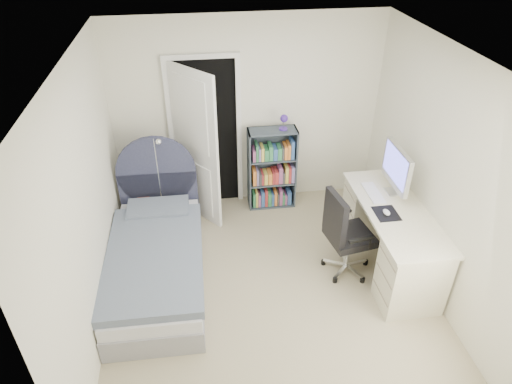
{
  "coord_description": "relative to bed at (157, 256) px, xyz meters",
  "views": [
    {
      "loc": [
        -0.67,
        -3.55,
        3.61
      ],
      "look_at": [
        -0.09,
        0.43,
        0.97
      ],
      "focal_mm": 32.0,
      "sensor_mm": 36.0,
      "label": 1
    }
  ],
  "objects": [
    {
      "name": "room_shell",
      "position": [
        1.2,
        -0.34,
        0.96
      ],
      "size": [
        3.5,
        3.7,
        2.6
      ],
      "color": "gray",
      "rests_on": "ground"
    },
    {
      "name": "door",
      "position": [
        0.55,
        1.23,
        0.75
      ],
      "size": [
        0.92,
        0.66,
        2.06
      ],
      "color": "black",
      "rests_on": "ground"
    },
    {
      "name": "bed",
      "position": [
        0.0,
        0.0,
        0.0
      ],
      "size": [
        1.02,
        2.09,
        1.28
      ],
      "color": "gray",
      "rests_on": "ground"
    },
    {
      "name": "nightstand",
      "position": [
        -0.14,
        1.01,
        0.06
      ],
      "size": [
        0.36,
        0.36,
        0.54
      ],
      "color": "tan",
      "rests_on": "ground"
    },
    {
      "name": "floor_lamp",
      "position": [
        0.06,
        0.9,
        0.23
      ],
      "size": [
        0.18,
        0.18,
        1.27
      ],
      "color": "silver",
      "rests_on": "ground"
    },
    {
      "name": "bookcase",
      "position": [
        1.49,
        1.23,
        0.23
      ],
      "size": [
        0.63,
        0.27,
        1.33
      ],
      "color": "#3A4550",
      "rests_on": "ground"
    },
    {
      "name": "desk",
      "position": [
        2.57,
        -0.19,
        0.15
      ],
      "size": [
        0.66,
        1.64,
        1.35
      ],
      "color": "beige",
      "rests_on": "ground"
    },
    {
      "name": "office_chair",
      "position": [
        2.02,
        -0.21,
        0.29
      ],
      "size": [
        0.56,
        0.58,
        1.05
      ],
      "color": "silver",
      "rests_on": "ground"
    }
  ]
}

